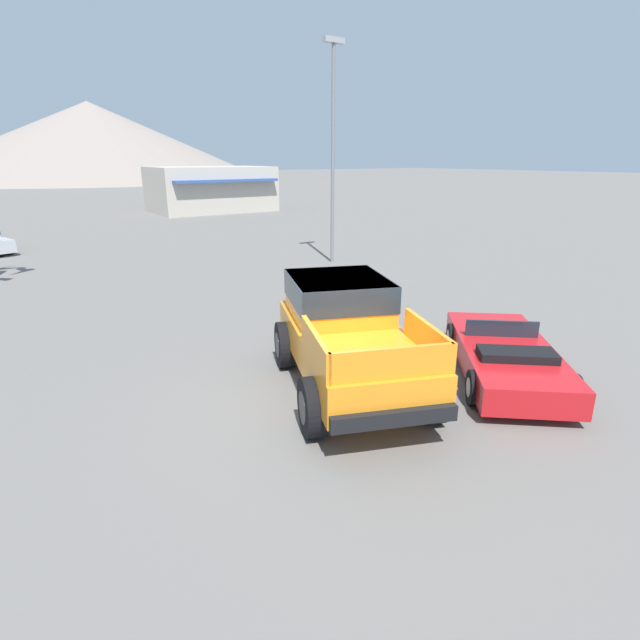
{
  "coord_description": "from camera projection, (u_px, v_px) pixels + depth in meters",
  "views": [
    {
      "loc": [
        -4.88,
        -6.63,
        4.26
      ],
      "look_at": [
        0.48,
        1.25,
        1.15
      ],
      "focal_mm": 28.0,
      "sensor_mm": 36.0,
      "label": 1
    }
  ],
  "objects": [
    {
      "name": "ground_plane",
      "position": [
        337.0,
        402.0,
        9.15
      ],
      "size": [
        320.0,
        320.0,
        0.0
      ],
      "primitive_type": "plane",
      "color": "slate"
    },
    {
      "name": "orange_pickup_truck",
      "position": [
        346.0,
        329.0,
        9.55
      ],
      "size": [
        3.61,
        5.22,
        2.01
      ],
      "rotation": [
        0.0,
        0.0,
        -0.38
      ],
      "color": "orange",
      "rests_on": "ground_plane"
    },
    {
      "name": "red_convertible_car",
      "position": [
        505.0,
        356.0,
        10.09
      ],
      "size": [
        4.1,
        4.39,
        1.03
      ],
      "rotation": [
        0.0,
        0.0,
        -0.7
      ],
      "color": "red",
      "rests_on": "ground_plane"
    },
    {
      "name": "street_lamp_post",
      "position": [
        333.0,
        136.0,
        19.86
      ],
      "size": [
        0.9,
        0.24,
        8.59
      ],
      "color": "slate",
      "rests_on": "ground_plane"
    },
    {
      "name": "storefront_building",
      "position": [
        211.0,
        189.0,
        41.19
      ],
      "size": [
        9.41,
        6.77,
        3.57
      ],
      "color": "#BCB2A3",
      "rests_on": "ground_plane"
    }
  ]
}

